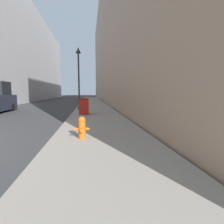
{
  "coord_description": "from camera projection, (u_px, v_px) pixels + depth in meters",
  "views": [
    {
      "loc": [
        4.95,
        -4.64,
        1.62
      ],
      "look_at": [
        7.76,
        17.18,
        -0.88
      ],
      "focal_mm": 28.0,
      "sensor_mm": 36.0,
      "label": 1
    }
  ],
  "objects": [
    {
      "name": "fire_hydrant",
      "position": [
        82.0,
        127.0,
        5.64
      ],
      "size": [
        0.47,
        0.35,
        0.72
      ],
      "color": "#D15614",
      "rests_on": "sidewalk_right"
    },
    {
      "name": "trash_bin",
      "position": [
        84.0,
        106.0,
        11.92
      ],
      "size": [
        0.66,
        0.66,
        1.09
      ],
      "color": "red",
      "rests_on": "sidewalk_right"
    },
    {
      "name": "sidewalk_right",
      "position": [
        93.0,
        104.0,
        22.54
      ],
      "size": [
        3.4,
        60.0,
        0.13
      ],
      "color": "gray",
      "rests_on": "ground"
    },
    {
      "name": "lamppost",
      "position": [
        79.0,
        69.0,
        14.76
      ],
      "size": [
        0.46,
        0.46,
        5.21
      ],
      "color": "#2D332D",
      "rests_on": "sidewalk_right"
    },
    {
      "name": "building_right_stone",
      "position": [
        136.0,
        42.0,
        30.26
      ],
      "size": [
        12.0,
        60.0,
        20.6
      ],
      "color": "#9E7F66",
      "rests_on": "ground"
    }
  ]
}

